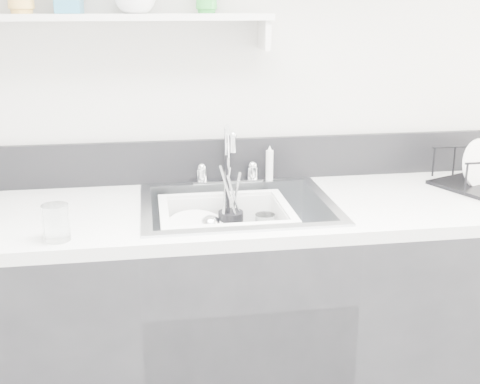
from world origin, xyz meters
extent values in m
cube|color=silver|center=(0.00, 1.49, 1.30)|extent=(3.50, 0.02, 2.60)
cube|color=#242427|center=(0.00, 1.19, 0.44)|extent=(3.20, 0.62, 0.88)
cube|color=white|center=(0.00, 1.19, 0.90)|extent=(3.20, 0.62, 0.04)
cube|color=black|center=(0.00, 1.49, 1.00)|extent=(3.20, 0.02, 0.16)
cube|color=silver|center=(0.00, 1.44, 0.93)|extent=(0.26, 0.06, 0.02)
cylinder|color=silver|center=(-0.10, 1.44, 0.96)|extent=(0.04, 0.04, 0.05)
cylinder|color=silver|center=(0.10, 1.44, 0.96)|extent=(0.04, 0.04, 0.05)
cylinder|color=silver|center=(0.00, 1.44, 1.03)|extent=(0.02, 0.02, 0.20)
cylinder|color=silver|center=(0.00, 1.37, 1.14)|extent=(0.02, 0.15, 0.02)
cylinder|color=white|center=(0.16, 1.44, 0.99)|extent=(0.03, 0.03, 0.14)
cube|color=silver|center=(-0.35, 1.42, 1.52)|extent=(1.00, 0.16, 0.02)
cube|color=silver|center=(0.13, 1.42, 1.46)|extent=(0.02, 0.14, 0.10)
cylinder|color=white|center=(-0.13, 1.18, 0.78)|extent=(0.25, 0.25, 0.02)
cylinder|color=white|center=(-0.13, 1.19, 0.79)|extent=(0.24, 0.24, 0.02)
cylinder|color=white|center=(-0.14, 1.18, 0.83)|extent=(0.28, 0.27, 0.10)
cylinder|color=black|center=(-0.02, 1.25, 0.82)|extent=(0.09, 0.09, 0.11)
cylinder|color=silver|center=(-0.03, 1.26, 0.92)|extent=(0.01, 0.05, 0.22)
cylinder|color=silver|center=(0.00, 1.24, 0.91)|extent=(0.02, 0.04, 0.20)
cylinder|color=black|center=(-0.03, 1.25, 0.94)|extent=(0.01, 0.06, 0.24)
cylinder|color=white|center=(0.10, 1.23, 0.82)|extent=(0.08, 0.08, 0.10)
cylinder|color=white|center=(-0.55, 0.96, 0.97)|extent=(0.09, 0.09, 0.10)
imported|color=white|center=(0.08, 1.12, 0.78)|extent=(0.10, 0.10, 0.03)
camera|label=1|loc=(-0.29, -0.69, 1.56)|focal=45.00mm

